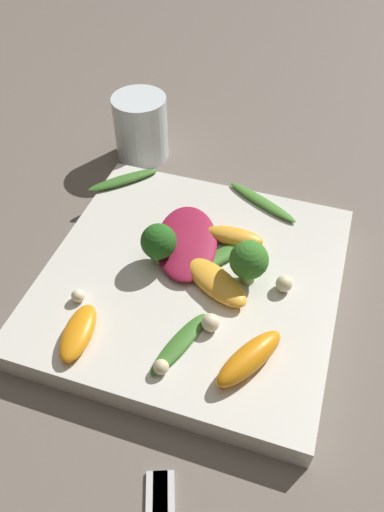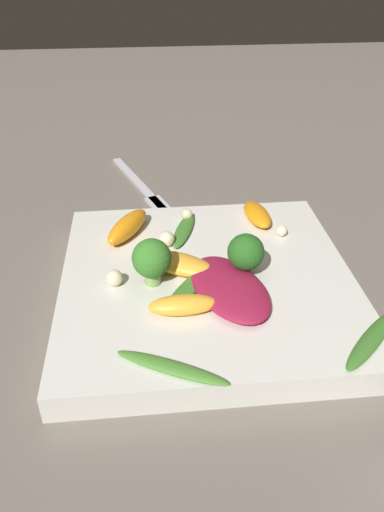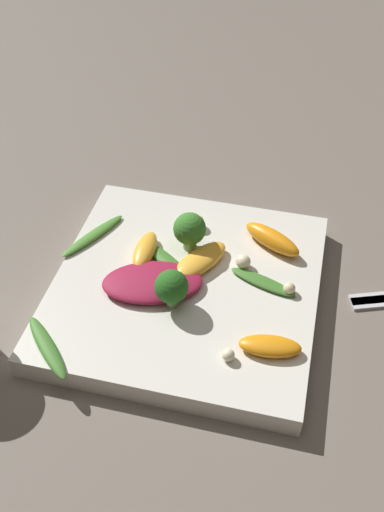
{
  "view_description": "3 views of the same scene",
  "coord_description": "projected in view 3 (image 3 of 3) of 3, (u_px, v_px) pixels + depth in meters",
  "views": [
    {
      "loc": [
        0.3,
        0.1,
        0.39
      ],
      "look_at": [
        -0.01,
        -0.0,
        0.04
      ],
      "focal_mm": 35.0,
      "sensor_mm": 36.0,
      "label": 1
    },
    {
      "loc": [
        -0.38,
        0.05,
        0.3
      ],
      "look_at": [
        0.0,
        0.01,
        0.05
      ],
      "focal_mm": 35.0,
      "sensor_mm": 36.0,
      "label": 2
    },
    {
      "loc": [
        0.11,
        -0.42,
        0.49
      ],
      "look_at": [
        0.0,
        0.01,
        0.05
      ],
      "focal_mm": 42.0,
      "sensor_mm": 36.0,
      "label": 3
    }
  ],
  "objects": [
    {
      "name": "orange_segment_1",
      "position": [
        145.0,
        250.0,
        0.66
      ],
      "size": [
        0.02,
        0.06,
        0.02
      ],
      "color": "#FCAD33",
      "rests_on": "plate"
    },
    {
      "name": "macadamia_nut_3",
      "position": [
        243.0,
        262.0,
        0.64
      ],
      "size": [
        0.02,
        0.02,
        0.02
      ],
      "color": "beige",
      "rests_on": "plate"
    },
    {
      "name": "broccoli_floret_1",
      "position": [
        190.0,
        230.0,
        0.65
      ],
      "size": [
        0.04,
        0.04,
        0.05
      ],
      "color": "#84AD5B",
      "rests_on": "plate"
    },
    {
      "name": "ground_plane",
      "position": [
        186.0,
        297.0,
        0.65
      ],
      "size": [
        2.4,
        2.4,
        0.0
      ],
      "primitive_type": "plane",
      "color": "#6B6056"
    },
    {
      "name": "macadamia_nut_1",
      "position": [
        289.0,
        288.0,
        0.62
      ],
      "size": [
        0.01,
        0.01,
        0.01
      ],
      "color": "beige",
      "rests_on": "plate"
    },
    {
      "name": "orange_segment_0",
      "position": [
        272.0,
        239.0,
        0.67
      ],
      "size": [
        0.07,
        0.05,
        0.02
      ],
      "color": "orange",
      "rests_on": "plate"
    },
    {
      "name": "radicchio_leaf_0",
      "position": [
        152.0,
        282.0,
        0.62
      ],
      "size": [
        0.12,
        0.09,
        0.01
      ],
      "color": "maroon",
      "rests_on": "plate"
    },
    {
      "name": "arugula_sprig_0",
      "position": [
        93.0,
        235.0,
        0.68
      ],
      "size": [
        0.05,
        0.09,
        0.01
      ],
      "color": "#47842D",
      "rests_on": "plate"
    },
    {
      "name": "arugula_sprig_1",
      "position": [
        263.0,
        282.0,
        0.63
      ],
      "size": [
        0.08,
        0.04,
        0.01
      ],
      "color": "#3D7528",
      "rests_on": "plate"
    },
    {
      "name": "macadamia_nut_0",
      "position": [
        228.0,
        355.0,
        0.56
      ],
      "size": [
        0.01,
        0.01,
        0.01
      ],
      "color": "beige",
      "rests_on": "plate"
    },
    {
      "name": "orange_segment_2",
      "position": [
        270.0,
        346.0,
        0.56
      ],
      "size": [
        0.06,
        0.03,
        0.01
      ],
      "color": "orange",
      "rests_on": "plate"
    },
    {
      "name": "orange_segment_3",
      "position": [
        200.0,
        261.0,
        0.64
      ],
      "size": [
        0.06,
        0.08,
        0.02
      ],
      "color": "#FCAD33",
      "rests_on": "plate"
    },
    {
      "name": "plate",
      "position": [
        186.0,
        290.0,
        0.64
      ],
      "size": [
        0.28,
        0.28,
        0.03
      ],
      "color": "silver",
      "rests_on": "ground_plane"
    },
    {
      "name": "macadamia_nut_2",
      "position": [
        197.0,
        222.0,
        0.69
      ],
      "size": [
        0.02,
        0.02,
        0.02
      ],
      "color": "beige",
      "rests_on": "plate"
    },
    {
      "name": "arugula_sprig_2",
      "position": [
        47.0,
        347.0,
        0.57
      ],
      "size": [
        0.07,
        0.07,
        0.01
      ],
      "color": "#3D7528",
      "rests_on": "plate"
    },
    {
      "name": "broccoli_floret_0",
      "position": [
        172.0,
        287.0,
        0.59
      ],
      "size": [
        0.03,
        0.03,
        0.04
      ],
      "color": "#84AD5B",
      "rests_on": "plate"
    },
    {
      "name": "arugula_sprig_3",
      "position": [
        170.0,
        264.0,
        0.65
      ],
      "size": [
        0.08,
        0.07,
        0.01
      ],
      "color": "#3D7528",
      "rests_on": "plate"
    }
  ]
}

